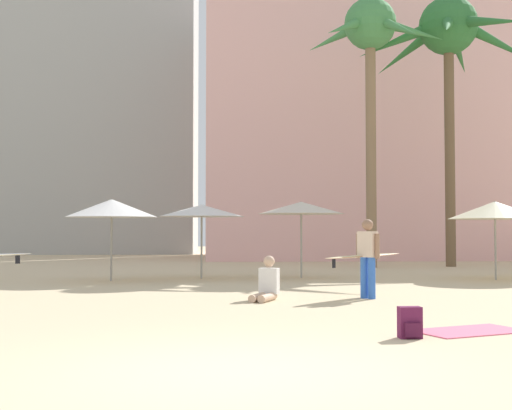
# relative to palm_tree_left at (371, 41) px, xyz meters

# --- Properties ---
(ground) EXTENTS (120.00, 120.00, 0.00)m
(ground) POSITION_rel_palm_tree_left_xyz_m (-5.88, -20.12, -9.16)
(ground) COLOR beige
(hotel_pink) EXTENTS (20.05, 11.13, 14.10)m
(hotel_pink) POSITION_rel_palm_tree_left_xyz_m (3.26, 11.07, -2.11)
(hotel_pink) COLOR beige
(hotel_pink) RESTS_ON ground
(hotel_tower_gray) EXTENTS (18.38, 9.68, 22.01)m
(hotel_tower_gray) POSITION_rel_palm_tree_left_xyz_m (-17.00, 20.79, 1.85)
(hotel_tower_gray) COLOR #A8A8A3
(hotel_tower_gray) RESTS_ON ground
(palm_tree_left) EXTENTS (5.39, 5.48, 10.90)m
(palm_tree_left) POSITION_rel_palm_tree_left_xyz_m (0.00, 0.00, 0.00)
(palm_tree_left) COLOR #896B4C
(palm_tree_left) RESTS_ON ground
(palm_tree_center) EXTENTS (7.49, 7.19, 11.19)m
(palm_tree_center) POSITION_rel_palm_tree_left_xyz_m (3.38, 0.49, 0.27)
(palm_tree_center) COLOR brown
(palm_tree_center) RESTS_ON ground
(cafe_umbrella_0) EXTENTS (2.66, 2.66, 2.37)m
(cafe_umbrella_0) POSITION_rel_palm_tree_left_xyz_m (-9.21, -7.11, -7.05)
(cafe_umbrella_0) COLOR gray
(cafe_umbrella_0) RESTS_ON ground
(cafe_umbrella_1) EXTENTS (2.66, 2.66, 2.35)m
(cafe_umbrella_1) POSITION_rel_palm_tree_left_xyz_m (-3.56, -6.10, -6.99)
(cafe_umbrella_1) COLOR gray
(cafe_umbrella_1) RESTS_ON ground
(cafe_umbrella_2) EXTENTS (2.74, 2.74, 2.33)m
(cafe_umbrella_2) POSITION_rel_palm_tree_left_xyz_m (2.09, -7.24, -7.09)
(cafe_umbrella_2) COLOR gray
(cafe_umbrella_2) RESTS_ON ground
(cafe_umbrella_3) EXTENTS (2.63, 2.63, 2.25)m
(cafe_umbrella_3) POSITION_rel_palm_tree_left_xyz_m (-6.63, -6.18, -7.09)
(cafe_umbrella_3) COLOR gray
(cafe_umbrella_3) RESTS_ON ground
(beach_towel) EXTENTS (1.79, 1.41, 0.01)m
(beach_towel) POSITION_rel_palm_tree_left_xyz_m (-2.48, -17.48, -9.15)
(beach_towel) COLOR #EF6684
(beach_towel) RESTS_ON ground
(backpack) EXTENTS (0.31, 0.25, 0.42)m
(backpack) POSITION_rel_palm_tree_left_xyz_m (-3.51, -18.07, -8.95)
(backpack) COLOR #5A193D
(backpack) RESTS_ON ground
(person_near_left) EXTENTS (2.28, 2.31, 1.69)m
(person_near_left) POSITION_rel_palm_tree_left_xyz_m (-2.90, -12.54, -8.24)
(person_near_left) COLOR blue
(person_near_left) RESTS_ON ground
(person_mid_right) EXTENTS (0.70, 0.99, 0.92)m
(person_mid_right) POSITION_rel_palm_tree_left_xyz_m (-5.08, -12.87, -8.83)
(person_mid_right) COLOR #D1A889
(person_mid_right) RESTS_ON ground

